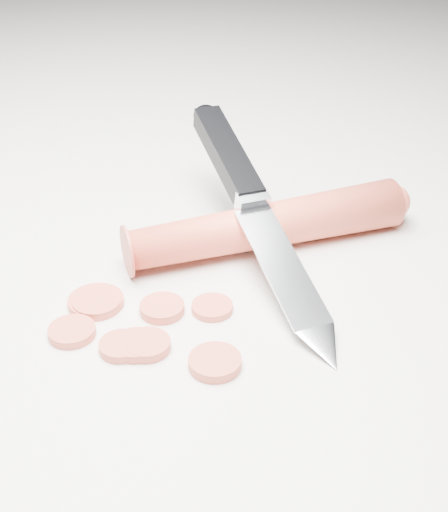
% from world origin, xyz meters
% --- Properties ---
extents(ground, '(2.40, 2.40, 0.00)m').
position_xyz_m(ground, '(0.00, 0.00, 0.00)').
color(ground, silver).
rests_on(ground, ground).
extents(carrot, '(0.20, 0.17, 0.04)m').
position_xyz_m(carrot, '(0.04, 0.09, 0.02)').
color(carrot, '#DA412A').
rests_on(carrot, ground).
extents(carrot_slice_0, '(0.03, 0.03, 0.01)m').
position_xyz_m(carrot_slice_0, '(-0.05, -0.06, 0.00)').
color(carrot_slice_0, '#C44431').
rests_on(carrot_slice_0, ground).
extents(carrot_slice_1, '(0.03, 0.03, 0.01)m').
position_xyz_m(carrot_slice_1, '(-0.01, -0.06, 0.00)').
color(carrot_slice_1, '#C44431').
rests_on(carrot_slice_1, ground).
extents(carrot_slice_2, '(0.03, 0.03, 0.01)m').
position_xyz_m(carrot_slice_2, '(-0.00, -0.02, 0.00)').
color(carrot_slice_2, '#C44431').
rests_on(carrot_slice_2, ground).
extents(carrot_slice_3, '(0.03, 0.03, 0.01)m').
position_xyz_m(carrot_slice_3, '(0.00, -0.06, 0.00)').
color(carrot_slice_3, '#C44431').
rests_on(carrot_slice_3, ground).
extents(carrot_slice_4, '(0.03, 0.03, 0.01)m').
position_xyz_m(carrot_slice_4, '(0.03, -0.01, 0.00)').
color(carrot_slice_4, '#C44431').
rests_on(carrot_slice_4, ground).
extents(carrot_slice_5, '(0.04, 0.04, 0.01)m').
position_xyz_m(carrot_slice_5, '(-0.05, -0.03, 0.00)').
color(carrot_slice_5, '#C44431').
rests_on(carrot_slice_5, ground).
extents(carrot_slice_6, '(0.03, 0.03, 0.01)m').
position_xyz_m(carrot_slice_6, '(0.05, -0.06, 0.00)').
color(carrot_slice_6, '#C44431').
rests_on(carrot_slice_6, ground).
extents(carrot_slice_7, '(0.03, 0.03, 0.01)m').
position_xyz_m(carrot_slice_7, '(-0.01, -0.07, 0.00)').
color(carrot_slice_7, '#C44431').
rests_on(carrot_slice_7, ground).
extents(carrot_slice_8, '(0.04, 0.04, 0.01)m').
position_xyz_m(carrot_slice_8, '(-0.05, -0.03, 0.00)').
color(carrot_slice_8, '#C44431').
rests_on(carrot_slice_8, ground).
extents(kitchen_knife, '(0.20, 0.24, 0.08)m').
position_xyz_m(kitchen_knife, '(0.04, 0.07, 0.04)').
color(kitchen_knife, silver).
rests_on(kitchen_knife, ground).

